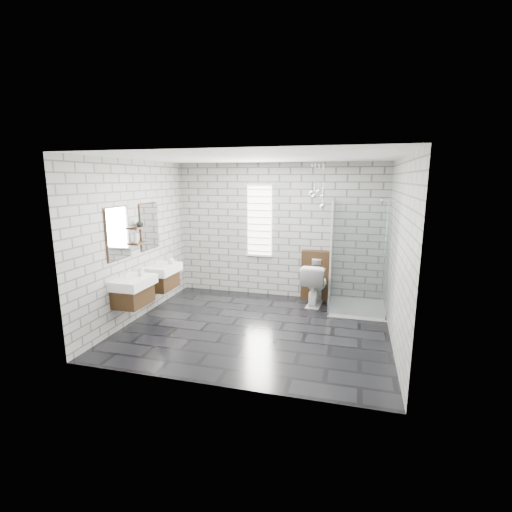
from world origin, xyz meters
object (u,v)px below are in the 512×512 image
at_px(vanity_left, 131,283).
at_px(vanity_right, 160,270).
at_px(cistern_panel, 317,275).
at_px(toilet, 315,284).
at_px(shower_enclosure, 353,285).

distance_m(vanity_left, vanity_right, 0.92).
bearing_deg(vanity_right, cistern_panel, 25.88).
relative_size(cistern_panel, toilet, 1.24).
relative_size(vanity_right, cistern_panel, 1.57).
relative_size(vanity_left, toilet, 1.95).
distance_m(vanity_right, shower_enclosure, 3.51).
bearing_deg(shower_enclosure, vanity_right, -166.85).
height_order(vanity_left, toilet, vanity_left).
height_order(vanity_left, cistern_panel, vanity_left).
relative_size(vanity_left, shower_enclosure, 0.77).
bearing_deg(toilet, vanity_right, 25.73).
distance_m(vanity_left, toilet, 3.36).
bearing_deg(shower_enclosure, vanity_left, -153.30).
height_order(vanity_left, shower_enclosure, shower_enclosure).
bearing_deg(cistern_panel, toilet, -90.00).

